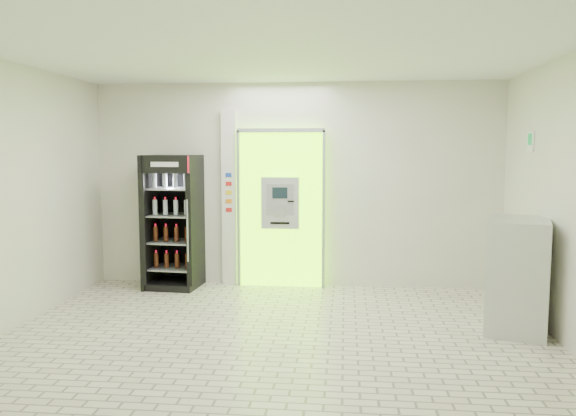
# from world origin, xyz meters

# --- Properties ---
(ground) EXTENTS (6.00, 6.00, 0.00)m
(ground) POSITION_xyz_m (0.00, 0.00, 0.00)
(ground) COLOR beige
(ground) RESTS_ON ground
(room_shell) EXTENTS (6.00, 6.00, 6.00)m
(room_shell) POSITION_xyz_m (0.00, 0.00, 1.84)
(room_shell) COLOR silver
(room_shell) RESTS_ON ground
(atm_assembly) EXTENTS (1.30, 0.24, 2.33)m
(atm_assembly) POSITION_xyz_m (-0.20, 2.41, 1.17)
(atm_assembly) COLOR #7CFF01
(atm_assembly) RESTS_ON ground
(pillar) EXTENTS (0.22, 0.11, 2.60)m
(pillar) POSITION_xyz_m (-0.98, 2.45, 1.30)
(pillar) COLOR silver
(pillar) RESTS_ON ground
(beverage_cooler) EXTENTS (0.78, 0.73, 1.94)m
(beverage_cooler) POSITION_xyz_m (-1.76, 2.17, 0.93)
(beverage_cooler) COLOR black
(beverage_cooler) RESTS_ON ground
(steel_cabinet) EXTENTS (0.90, 1.09, 1.26)m
(steel_cabinet) POSITION_xyz_m (2.68, 0.65, 0.63)
(steel_cabinet) COLOR #B7BAC0
(steel_cabinet) RESTS_ON ground
(exit_sign) EXTENTS (0.02, 0.22, 0.26)m
(exit_sign) POSITION_xyz_m (2.99, 1.40, 2.12)
(exit_sign) COLOR white
(exit_sign) RESTS_ON room_shell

